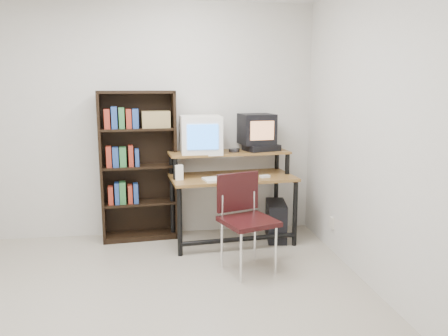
{
  "coord_description": "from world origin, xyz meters",
  "views": [
    {
      "loc": [
        0.27,
        -2.96,
        1.68
      ],
      "look_at": [
        0.86,
        1.1,
        0.92
      ],
      "focal_mm": 35.0,
      "sensor_mm": 36.0,
      "label": 1
    }
  ],
  "objects": [
    {
      "name": "floor",
      "position": [
        0.0,
        0.0,
        -0.01
      ],
      "size": [
        4.0,
        4.0,
        0.01
      ],
      "primitive_type": "cube",
      "color": "#AFA491",
      "rests_on": "ground"
    },
    {
      "name": "back_wall",
      "position": [
        0.0,
        2.0,
        1.3
      ],
      "size": [
        4.0,
        0.01,
        2.6
      ],
      "primitive_type": "cube",
      "color": "beige",
      "rests_on": "floor"
    },
    {
      "name": "front_wall",
      "position": [
        0.0,
        -2.0,
        1.3
      ],
      "size": [
        4.0,
        0.01,
        2.6
      ],
      "primitive_type": "cube",
      "color": "beige",
      "rests_on": "floor"
    },
    {
      "name": "right_wall",
      "position": [
        2.0,
        0.0,
        1.3
      ],
      "size": [
        0.01,
        4.0,
        2.6
      ],
      "primitive_type": "cube",
      "color": "beige",
      "rests_on": "floor"
    },
    {
      "name": "computer_desk",
      "position": [
        1.01,
        1.6,
        0.7
      ],
      "size": [
        1.37,
        0.78,
        0.98
      ],
      "rotation": [
        0.0,
        0.0,
        0.1
      ],
      "color": "brown",
      "rests_on": "floor"
    },
    {
      "name": "crt_monitor",
      "position": [
        0.69,
        1.7,
        1.17
      ],
      "size": [
        0.43,
        0.44,
        0.41
      ],
      "rotation": [
        0.0,
        0.0,
        0.01
      ],
      "color": "white",
      "rests_on": "computer_desk"
    },
    {
      "name": "vcr",
      "position": [
        1.37,
        1.73,
        1.01
      ],
      "size": [
        0.42,
        0.36,
        0.08
      ],
      "primitive_type": "cube",
      "rotation": [
        0.0,
        0.0,
        0.32
      ],
      "color": "black",
      "rests_on": "computer_desk"
    },
    {
      "name": "crt_tv",
      "position": [
        1.32,
        1.78,
        1.22
      ],
      "size": [
        0.4,
        0.39,
        0.34
      ],
      "rotation": [
        0.0,
        0.0,
        0.13
      ],
      "color": "black",
      "rests_on": "vcr"
    },
    {
      "name": "cd_spindle",
      "position": [
        1.05,
        1.67,
        0.99
      ],
      "size": [
        0.14,
        0.14,
        0.05
      ],
      "primitive_type": "cylinder",
      "rotation": [
        0.0,
        0.0,
        0.22
      ],
      "color": "#26262B",
      "rests_on": "computer_desk"
    },
    {
      "name": "keyboard",
      "position": [
        0.92,
        1.41,
        0.74
      ],
      "size": [
        0.5,
        0.3,
        0.03
      ],
      "primitive_type": "cube",
      "rotation": [
        0.0,
        0.0,
        0.2
      ],
      "color": "white",
      "rests_on": "computer_desk"
    },
    {
      "name": "mousepad",
      "position": [
        1.36,
        1.47,
        0.72
      ],
      "size": [
        0.26,
        0.24,
        0.01
      ],
      "primitive_type": "cube",
      "rotation": [
        0.0,
        0.0,
        0.31
      ],
      "color": "black",
      "rests_on": "computer_desk"
    },
    {
      "name": "mouse",
      "position": [
        1.35,
        1.46,
        0.74
      ],
      "size": [
        0.11,
        0.09,
        0.03
      ],
      "primitive_type": "cube",
      "rotation": [
        0.0,
        0.0,
        0.29
      ],
      "color": "white",
      "rests_on": "mousepad"
    },
    {
      "name": "desk_speaker",
      "position": [
        0.44,
        1.47,
        0.8
      ],
      "size": [
        0.09,
        0.09,
        0.17
      ],
      "primitive_type": "cube",
      "rotation": [
        0.0,
        0.0,
        0.18
      ],
      "color": "white",
      "rests_on": "computer_desk"
    },
    {
      "name": "pc_tower",
      "position": [
        1.52,
        1.59,
        0.21
      ],
      "size": [
        0.27,
        0.48,
        0.42
      ],
      "primitive_type": "cube",
      "rotation": [
        0.0,
        0.0,
        -0.16
      ],
      "color": "black",
      "rests_on": "floor"
    },
    {
      "name": "school_chair",
      "position": [
        1.01,
        0.84,
        0.55
      ],
      "size": [
        0.57,
        0.57,
        0.89
      ],
      "rotation": [
        0.0,
        0.0,
        0.34
      ],
      "color": "black",
      "rests_on": "floor"
    },
    {
      "name": "bookshelf",
      "position": [
        0.01,
        1.85,
        0.85
      ],
      "size": [
        0.84,
        0.35,
        1.64
      ],
      "rotation": [
        0.0,
        0.0,
        0.09
      ],
      "color": "black",
      "rests_on": "floor"
    },
    {
      "name": "wall_outlet",
      "position": [
        1.99,
        1.15,
        0.3
      ],
      "size": [
        0.02,
        0.08,
        0.12
      ],
      "primitive_type": "cube",
      "color": "beige",
      "rests_on": "right_wall"
    }
  ]
}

